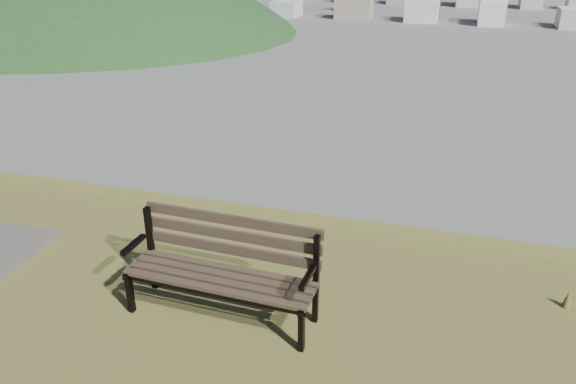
% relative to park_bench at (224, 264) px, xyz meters
% --- Properties ---
extents(park_bench, '(1.65, 0.59, 0.85)m').
position_rel_park_bench_xyz_m(park_bench, '(0.00, 0.00, 0.00)').
color(park_bench, '#3D2F23').
rests_on(park_bench, hilltop_mesa).
extents(green_wooded_hill, '(175.90, 140.72, 87.95)m').
position_rel_park_bench_xyz_m(green_wooded_hill, '(-119.68, 149.65, -25.35)').
color(green_wooded_hill, '#143517').
rests_on(green_wooded_hill, ground).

